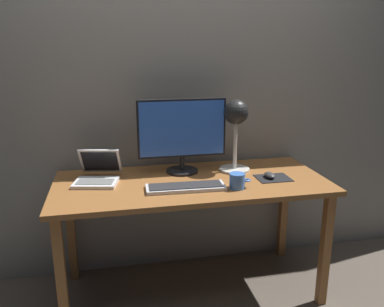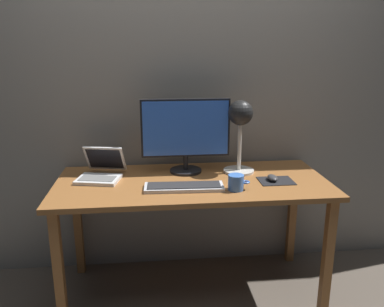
{
  "view_description": "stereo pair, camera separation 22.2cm",
  "coord_description": "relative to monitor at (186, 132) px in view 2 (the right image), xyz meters",
  "views": [
    {
      "loc": [
        -0.45,
        -2.15,
        1.52
      ],
      "look_at": [
        -0.01,
        -0.05,
        0.92
      ],
      "focal_mm": 36.81,
      "sensor_mm": 36.0,
      "label": 1
    },
    {
      "loc": [
        -0.23,
        -2.18,
        1.52
      ],
      "look_at": [
        -0.01,
        -0.05,
        0.92
      ],
      "focal_mm": 36.81,
      "sensor_mm": 36.0,
      "label": 2
    }
  ],
  "objects": [
    {
      "name": "ground_plane",
      "position": [
        0.02,
        -0.17,
        -1.0
      ],
      "size": [
        4.8,
        4.8,
        0.0
      ],
      "primitive_type": "plane",
      "color": "brown",
      "rests_on": "ground"
    },
    {
      "name": "desk_lamp",
      "position": [
        0.33,
        -0.04,
        0.06
      ],
      "size": [
        0.19,
        0.19,
        0.45
      ],
      "color": "beige",
      "rests_on": "desk"
    },
    {
      "name": "keyboard_main",
      "position": [
        -0.04,
        -0.3,
        -0.24
      ],
      "size": [
        0.45,
        0.16,
        0.03
      ],
      "color": "silver",
      "rests_on": "desk"
    },
    {
      "name": "monitor",
      "position": [
        0.0,
        0.0,
        0.0
      ],
      "size": [
        0.55,
        0.2,
        0.46
      ],
      "color": "black",
      "rests_on": "desk"
    },
    {
      "name": "desk",
      "position": [
        0.02,
        -0.17,
        -0.34
      ],
      "size": [
        1.6,
        0.7,
        0.74
      ],
      "color": "#935B2D",
      "rests_on": "ground"
    },
    {
      "name": "laptop",
      "position": [
        -0.51,
        -0.06,
        -0.2
      ],
      "size": [
        0.3,
        0.32,
        0.18
      ],
      "color": "silver",
      "rests_on": "desk"
    },
    {
      "name": "mousepad",
      "position": [
        0.51,
        -0.23,
        -0.25
      ],
      "size": [
        0.2,
        0.16,
        0.0
      ],
      "primitive_type": "cube",
      "color": "black",
      "rests_on": "desk"
    },
    {
      "name": "mouse",
      "position": [
        0.49,
        -0.23,
        -0.24
      ],
      "size": [
        0.06,
        0.1,
        0.03
      ],
      "primitive_type": "ellipsoid",
      "color": "#38383A",
      "rests_on": "mousepad"
    },
    {
      "name": "coffee_mug",
      "position": [
        0.25,
        -0.35,
        -0.21
      ],
      "size": [
        0.12,
        0.09,
        0.09
      ],
      "color": "#3F72CC",
      "rests_on": "desk"
    },
    {
      "name": "back_wall",
      "position": [
        0.02,
        0.23,
        0.3
      ],
      "size": [
        4.8,
        0.06,
        2.6
      ],
      "primitive_type": "cube",
      "color": "gray",
      "rests_on": "ground"
    }
  ]
}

